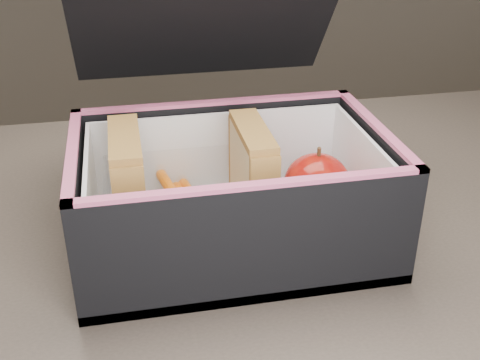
{
  "coord_description": "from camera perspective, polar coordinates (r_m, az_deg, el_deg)",
  "views": [
    {
      "loc": [
        -0.17,
        -0.46,
        1.09
      ],
      "look_at": [
        -0.07,
        0.05,
        0.81
      ],
      "focal_mm": 45.0,
      "sensor_mm": 36.0,
      "label": 1
    }
  ],
  "objects": [
    {
      "name": "paper_napkin",
      "position": [
        0.63,
        6.67,
        -3.25
      ],
      "size": [
        0.1,
        0.1,
        0.01
      ],
      "primitive_type": "cube",
      "rotation": [
        0.0,
        0.0,
        0.31
      ],
      "color": "white",
      "rests_on": "lunch_bag"
    },
    {
      "name": "lunch_bag",
      "position": [
        0.58,
        -0.88,
        -0.37
      ],
      "size": [
        0.3,
        0.31,
        0.26
      ],
      "color": "black",
      "rests_on": "kitchen_table"
    },
    {
      "name": "carrot_sticks",
      "position": [
        0.59,
        -5.36,
        -3.4
      ],
      "size": [
        0.05,
        0.14,
        0.03
      ],
      "color": "orange",
      "rests_on": "plastic_tub"
    },
    {
      "name": "red_apple",
      "position": [
        0.61,
        7.3,
        -0.33
      ],
      "size": [
        0.09,
        0.09,
        0.07
      ],
      "rotation": [
        0.0,
        0.0,
        -0.39
      ],
      "color": "#8A010A",
      "rests_on": "paper_napkin"
    },
    {
      "name": "sandwich_right",
      "position": [
        0.58,
        1.18,
        0.12
      ],
      "size": [
        0.03,
        0.1,
        0.11
      ],
      "color": "tan",
      "rests_on": "plastic_tub"
    },
    {
      "name": "plastic_tub",
      "position": [
        0.58,
        -4.5,
        -2.37
      ],
      "size": [
        0.16,
        0.12,
        0.07
      ],
      "primitive_type": null,
      "color": "white",
      "rests_on": "lunch_bag"
    },
    {
      "name": "sandwich_left",
      "position": [
        0.57,
        -10.47,
        -0.86
      ],
      "size": [
        0.03,
        0.1,
        0.11
      ],
      "color": "tan",
      "rests_on": "plastic_tub"
    },
    {
      "name": "kitchen_table",
      "position": [
        0.65,
        6.67,
        -13.47
      ],
      "size": [
        1.2,
        0.8,
        0.75
      ],
      "color": "brown",
      "rests_on": "ground"
    }
  ]
}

